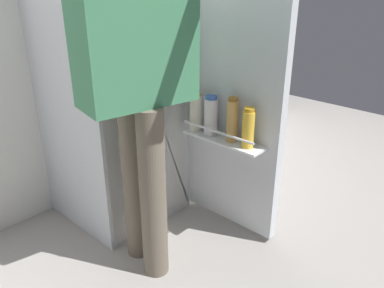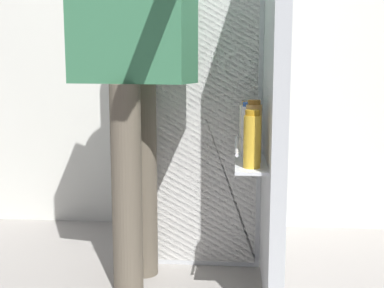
% 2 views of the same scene
% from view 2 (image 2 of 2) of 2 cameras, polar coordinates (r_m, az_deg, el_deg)
% --- Properties ---
extents(refrigerator, '(0.65, 1.17, 1.66)m').
position_cam_2_polar(refrigerator, '(2.42, 1.24, 7.25)').
color(refrigerator, silver).
rests_on(refrigerator, ground_plane).
extents(person, '(0.57, 0.84, 1.67)m').
position_cam_2_polar(person, '(2.01, -6.52, 11.95)').
color(person, '#665B4C').
rests_on(person, ground_plane).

